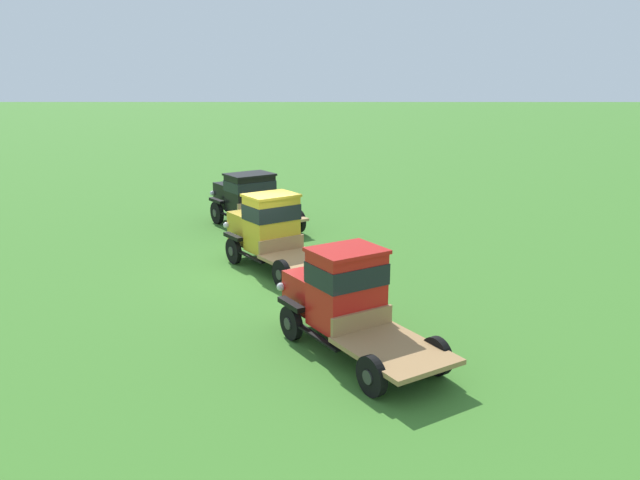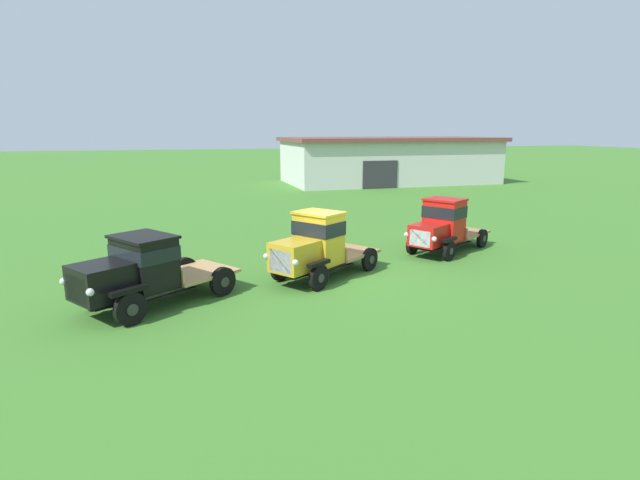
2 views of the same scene
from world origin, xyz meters
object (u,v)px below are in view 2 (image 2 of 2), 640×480
vintage_truck_foreground_near (140,270)px  vintage_truck_second_in_line (316,245)px  farm_shed (388,160)px  vintage_truck_midrow_center (443,226)px

vintage_truck_foreground_near → vintage_truck_second_in_line: vintage_truck_second_in_line is taller
farm_shed → vintage_truck_second_in_line: bearing=-118.1°
vintage_truck_second_in_line → vintage_truck_foreground_near: bearing=-166.9°
vintage_truck_foreground_near → vintage_truck_second_in_line: bearing=13.1°
vintage_truck_foreground_near → vintage_truck_second_in_line: 5.65m
vintage_truck_second_in_line → vintage_truck_midrow_center: (6.00, 2.12, -0.04)m
vintage_truck_second_in_line → vintage_truck_midrow_center: bearing=19.4°
farm_shed → vintage_truck_foreground_near: farm_shed is taller
farm_shed → vintage_truck_foreground_near: (-21.05, -30.40, -1.03)m
farm_shed → vintage_truck_foreground_near: bearing=-124.7°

